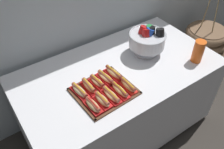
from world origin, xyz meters
TOP-DOWN VIEW (x-y plane):
  - ground_plane at (0.00, 0.00)m, footprint 10.00×10.00m
  - buffet_table at (0.00, 0.00)m, footprint 1.62×0.88m
  - floor_vase at (1.27, 0.11)m, footprint 0.54×0.54m
  - serving_tray at (-0.23, -0.14)m, footprint 0.42×0.38m
  - hot_dog_0 at (-0.37, -0.23)m, footprint 0.08×0.16m
  - hot_dog_1 at (-0.30, -0.23)m, footprint 0.08×0.16m
  - hot_dog_2 at (-0.22, -0.22)m, footprint 0.07×0.18m
  - hot_dog_3 at (-0.15, -0.22)m, footprint 0.07×0.18m
  - hot_dog_4 at (-0.07, -0.21)m, footprint 0.06×0.16m
  - hot_dog_5 at (-0.38, -0.07)m, footprint 0.08×0.18m
  - hot_dog_6 at (-0.31, -0.06)m, footprint 0.06×0.17m
  - hot_dog_7 at (-0.23, -0.06)m, footprint 0.08×0.16m
  - hot_dog_8 at (-0.16, -0.05)m, footprint 0.08×0.18m
  - hot_dog_9 at (-0.08, -0.05)m, footprint 0.08×0.18m
  - punch_bowl at (0.32, 0.04)m, footprint 0.30×0.30m
  - cup_stack at (0.58, -0.27)m, footprint 0.09×0.09m

SIDE VIEW (x-z plane):
  - ground_plane at x=0.00m, z-range 0.00..0.00m
  - floor_vase at x=1.27m, z-range -0.25..0.83m
  - buffet_table at x=0.00m, z-range 0.02..0.76m
  - serving_tray at x=-0.23m, z-range 0.74..0.76m
  - hot_dog_8 at x=-0.16m, z-range 0.75..0.81m
  - hot_dog_2 at x=-0.22m, z-range 0.75..0.81m
  - hot_dog_7 at x=-0.23m, z-range 0.75..0.81m
  - hot_dog_0 at x=-0.37m, z-range 0.75..0.81m
  - hot_dog_5 at x=-0.38m, z-range 0.75..0.81m
  - hot_dog_3 at x=-0.15m, z-range 0.75..0.81m
  - hot_dog_6 at x=-0.31m, z-range 0.75..0.81m
  - hot_dog_9 at x=-0.08m, z-range 0.75..0.81m
  - hot_dog_4 at x=-0.07m, z-range 0.75..0.81m
  - hot_dog_1 at x=-0.30m, z-range 0.75..0.81m
  - cup_stack at x=0.58m, z-range 0.74..0.93m
  - punch_bowl at x=0.32m, z-range 0.76..1.01m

